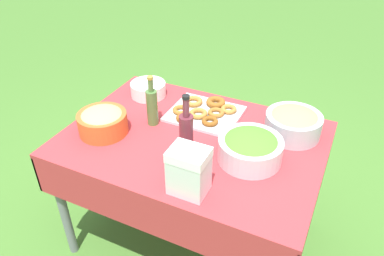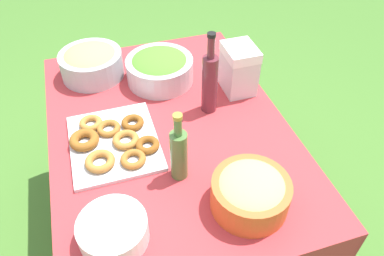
{
  "view_description": "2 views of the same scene",
  "coord_description": "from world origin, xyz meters",
  "px_view_note": "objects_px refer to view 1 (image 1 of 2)",
  "views": [
    {
      "loc": [
        -0.68,
        1.44,
        1.92
      ],
      "look_at": [
        -0.03,
        0.07,
        0.88
      ],
      "focal_mm": 35.0,
      "sensor_mm": 36.0,
      "label": 1
    },
    {
      "loc": [
        1.1,
        -0.24,
        1.82
      ],
      "look_at": [
        0.08,
        0.08,
        0.81
      ],
      "focal_mm": 35.0,
      "sensor_mm": 36.0,
      "label": 2
    }
  ],
  "objects_px": {
    "cooler_box": "(189,171)",
    "wine_bottle": "(186,137)",
    "olive_oil_bottle": "(152,106)",
    "salad_bowl": "(250,147)",
    "donut_platter": "(204,112)",
    "plate_stack": "(148,89)",
    "bread_bowl": "(293,123)",
    "pasta_bowl": "(102,121)"
  },
  "relations": [
    {
      "from": "cooler_box",
      "to": "wine_bottle",
      "type": "bearing_deg",
      "value": -60.69
    },
    {
      "from": "olive_oil_bottle",
      "to": "cooler_box",
      "type": "relative_size",
      "value": 1.31
    },
    {
      "from": "salad_bowl",
      "to": "donut_platter",
      "type": "distance_m",
      "value": 0.46
    },
    {
      "from": "plate_stack",
      "to": "wine_bottle",
      "type": "height_order",
      "value": "wine_bottle"
    },
    {
      "from": "plate_stack",
      "to": "bread_bowl",
      "type": "xyz_separation_m",
      "value": [
        -0.9,
        0.04,
        0.03
      ]
    },
    {
      "from": "donut_platter",
      "to": "cooler_box",
      "type": "xyz_separation_m",
      "value": [
        -0.19,
        0.6,
        0.09
      ]
    },
    {
      "from": "pasta_bowl",
      "to": "olive_oil_bottle",
      "type": "distance_m",
      "value": 0.27
    },
    {
      "from": "pasta_bowl",
      "to": "bread_bowl",
      "type": "distance_m",
      "value": 1.0
    },
    {
      "from": "donut_platter",
      "to": "bread_bowl",
      "type": "relative_size",
      "value": 1.35
    },
    {
      "from": "donut_platter",
      "to": "olive_oil_bottle",
      "type": "xyz_separation_m",
      "value": [
        0.22,
        0.21,
        0.09
      ]
    },
    {
      "from": "pasta_bowl",
      "to": "plate_stack",
      "type": "height_order",
      "value": "pasta_bowl"
    },
    {
      "from": "plate_stack",
      "to": "olive_oil_bottle",
      "type": "height_order",
      "value": "olive_oil_bottle"
    },
    {
      "from": "donut_platter",
      "to": "wine_bottle",
      "type": "height_order",
      "value": "wine_bottle"
    },
    {
      "from": "donut_platter",
      "to": "bread_bowl",
      "type": "bearing_deg",
      "value": -177.87
    },
    {
      "from": "plate_stack",
      "to": "bread_bowl",
      "type": "height_order",
      "value": "bread_bowl"
    },
    {
      "from": "olive_oil_bottle",
      "to": "cooler_box",
      "type": "height_order",
      "value": "olive_oil_bottle"
    },
    {
      "from": "salad_bowl",
      "to": "cooler_box",
      "type": "bearing_deg",
      "value": 62.02
    },
    {
      "from": "bread_bowl",
      "to": "salad_bowl",
      "type": "bearing_deg",
      "value": 65.24
    },
    {
      "from": "plate_stack",
      "to": "pasta_bowl",
      "type": "bearing_deg",
      "value": 88.87
    },
    {
      "from": "salad_bowl",
      "to": "cooler_box",
      "type": "height_order",
      "value": "cooler_box"
    },
    {
      "from": "donut_platter",
      "to": "cooler_box",
      "type": "bearing_deg",
      "value": 107.77
    },
    {
      "from": "wine_bottle",
      "to": "bread_bowl",
      "type": "relative_size",
      "value": 1.25
    },
    {
      "from": "bread_bowl",
      "to": "donut_platter",
      "type": "bearing_deg",
      "value": 2.13
    },
    {
      "from": "pasta_bowl",
      "to": "wine_bottle",
      "type": "relative_size",
      "value": 0.71
    },
    {
      "from": "donut_platter",
      "to": "olive_oil_bottle",
      "type": "bearing_deg",
      "value": 43.34
    },
    {
      "from": "plate_stack",
      "to": "olive_oil_bottle",
      "type": "distance_m",
      "value": 0.33
    },
    {
      "from": "olive_oil_bottle",
      "to": "salad_bowl",
      "type": "bearing_deg",
      "value": 172.92
    },
    {
      "from": "bread_bowl",
      "to": "olive_oil_bottle",
      "type": "bearing_deg",
      "value": 17.41
    },
    {
      "from": "pasta_bowl",
      "to": "olive_oil_bottle",
      "type": "relative_size",
      "value": 0.9
    },
    {
      "from": "olive_oil_bottle",
      "to": "bread_bowl",
      "type": "distance_m",
      "value": 0.75
    },
    {
      "from": "wine_bottle",
      "to": "bread_bowl",
      "type": "height_order",
      "value": "wine_bottle"
    },
    {
      "from": "salad_bowl",
      "to": "wine_bottle",
      "type": "distance_m",
      "value": 0.31
    },
    {
      "from": "donut_platter",
      "to": "plate_stack",
      "type": "bearing_deg",
      "value": -8.04
    },
    {
      "from": "plate_stack",
      "to": "olive_oil_bottle",
      "type": "xyz_separation_m",
      "value": [
        -0.19,
        0.26,
        0.07
      ]
    },
    {
      "from": "olive_oil_bottle",
      "to": "cooler_box",
      "type": "xyz_separation_m",
      "value": [
        -0.41,
        0.39,
        -0.0
      ]
    },
    {
      "from": "bread_bowl",
      "to": "cooler_box",
      "type": "distance_m",
      "value": 0.69
    },
    {
      "from": "plate_stack",
      "to": "cooler_box",
      "type": "height_order",
      "value": "cooler_box"
    },
    {
      "from": "salad_bowl",
      "to": "wine_bottle",
      "type": "height_order",
      "value": "wine_bottle"
    },
    {
      "from": "pasta_bowl",
      "to": "donut_platter",
      "type": "bearing_deg",
      "value": -136.63
    },
    {
      "from": "donut_platter",
      "to": "plate_stack",
      "type": "height_order",
      "value": "plate_stack"
    },
    {
      "from": "pasta_bowl",
      "to": "wine_bottle",
      "type": "bearing_deg",
      "value": 175.95
    },
    {
      "from": "donut_platter",
      "to": "cooler_box",
      "type": "height_order",
      "value": "cooler_box"
    }
  ]
}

